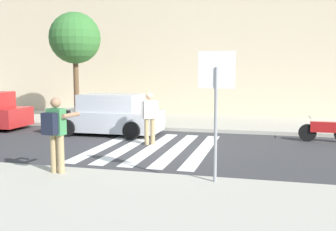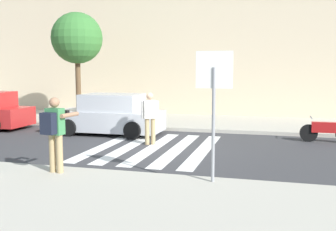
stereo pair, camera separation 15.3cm
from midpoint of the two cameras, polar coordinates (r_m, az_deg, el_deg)
ground_plane at (r=12.39m, az=-2.09°, el=-4.86°), size 120.00×120.00×0.00m
sidewalk_near at (r=6.92m, az=-17.93°, el=-14.13°), size 60.00×6.00×0.14m
sidewalk_far at (r=18.12m, az=3.52°, el=-0.94°), size 60.00×4.80×0.14m
building_facade_far at (r=22.30m, az=5.89°, el=8.69°), size 56.00×4.00×6.51m
crosswalk_stripe_0 at (r=13.13m, az=-8.54°, el=-4.26°), size 0.44×5.20×0.01m
crosswalk_stripe_1 at (r=12.83m, az=-5.25°, el=-4.47°), size 0.44×5.20×0.01m
crosswalk_stripe_2 at (r=12.58m, az=-1.82°, el=-4.67°), size 0.44×5.20×0.01m
crosswalk_stripe_3 at (r=12.37m, az=1.74°, el=-4.86°), size 0.44×5.20×0.01m
crosswalk_stripe_4 at (r=12.22m, az=5.40°, el=-5.04°), size 0.44×5.20×0.01m
stop_sign at (r=8.13m, az=7.23°, el=4.09°), size 0.76×0.08×2.72m
photographer_with_backpack at (r=9.23m, az=-15.70°, el=-1.79°), size 0.65×0.89×1.72m
pedestrian_crossing at (r=12.95m, az=-2.29°, el=0.01°), size 0.55×0.36×1.72m
parked_car_silver at (r=15.23m, az=-8.12°, el=0.02°), size 4.10×1.92×1.55m
motorcycle at (r=14.47m, az=22.32°, el=-2.03°), size 1.76×0.60×0.87m
street_tree_west at (r=18.56m, az=-12.83°, el=10.81°), size 2.31×2.31×4.90m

